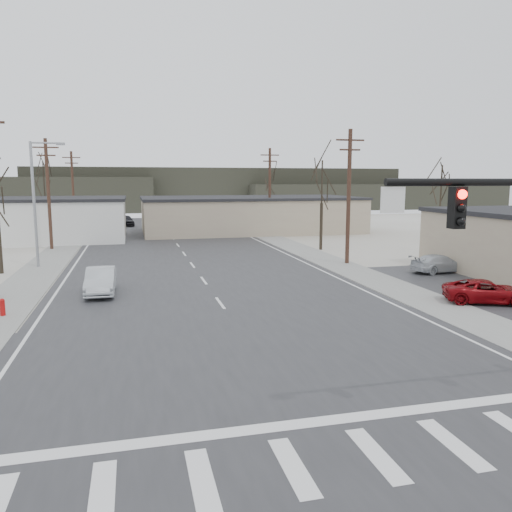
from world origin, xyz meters
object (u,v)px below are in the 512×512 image
(car_parked_silver, at_px, (440,264))
(sedan_crossing, at_px, (101,281))
(car_far_a, at_px, (175,230))
(car_far_b, at_px, (126,220))
(car_parked_red, at_px, (487,292))
(fire_hydrant, at_px, (2,307))
(car_parked_dark_a, at_px, (504,268))

(car_parked_silver, bearing_deg, sedan_crossing, 85.54)
(car_far_a, height_order, car_far_b, car_far_b)
(car_parked_red, xyz_separation_m, car_parked_silver, (2.80, 8.21, 0.02))
(fire_hydrant, xyz_separation_m, sedan_crossing, (4.16, 3.78, 0.31))
(sedan_crossing, bearing_deg, car_parked_dark_a, -3.02)
(sedan_crossing, relative_size, car_far_a, 0.95)
(car_far_b, height_order, car_parked_dark_a, car_far_b)
(car_far_a, bearing_deg, fire_hydrant, 62.51)
(car_far_a, distance_m, car_far_b, 15.87)
(car_far_b, distance_m, car_parked_red, 53.57)
(fire_hydrant, bearing_deg, car_parked_red, -7.78)
(car_far_b, xyz_separation_m, car_parked_silver, (21.16, -42.12, -0.15))
(sedan_crossing, distance_m, car_parked_dark_a, 25.06)
(sedan_crossing, xyz_separation_m, car_far_b, (0.97, 43.34, 0.03))
(car_parked_dark_a, relative_size, car_parked_silver, 0.89)
(sedan_crossing, bearing_deg, car_far_b, 89.09)
(fire_hydrant, distance_m, car_far_a, 33.92)
(car_far_a, distance_m, car_parked_red, 37.69)
(fire_hydrant, bearing_deg, car_parked_dark_a, 4.50)
(fire_hydrant, xyz_separation_m, car_far_b, (5.13, 47.12, 0.34))
(car_far_b, bearing_deg, car_far_a, -79.75)
(sedan_crossing, relative_size, car_parked_dark_a, 1.18)
(car_far_a, bearing_deg, car_parked_dark_a, 112.56)
(car_far_b, distance_m, car_parked_silver, 47.13)
(car_parked_red, relative_size, car_parked_silver, 1.01)
(fire_hydrant, height_order, car_far_b, car_far_b)
(car_parked_red, xyz_separation_m, car_parked_dark_a, (5.69, 5.50, 0.05))
(fire_hydrant, bearing_deg, car_far_b, 83.79)
(car_far_a, xyz_separation_m, car_parked_silver, (15.68, -27.22, -0.07))
(car_parked_red, bearing_deg, car_parked_dark_a, -24.26)
(sedan_crossing, relative_size, car_far_b, 0.99)
(car_far_b, xyz_separation_m, car_parked_red, (18.36, -50.32, -0.18))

